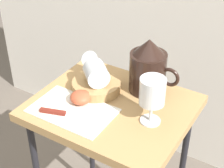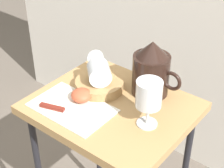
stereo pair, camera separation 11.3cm
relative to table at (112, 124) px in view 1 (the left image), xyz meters
The scene contains 8 objects.
table is the anchor object (origin of this frame).
linen_napkin 0.16m from the table, 132.93° to the right, with size 0.26×0.17×0.00m, color silver.
basket_tray 0.14m from the table, 154.46° to the left, with size 0.17×0.17×0.04m, color #AD8451.
pitcher 0.22m from the table, 66.68° to the left, with size 0.18×0.12×0.19m.
wine_glass_upright 0.24m from the table, ahead, with size 0.08×0.08×0.15m.
wine_glass_tipped_near 0.19m from the table, 155.36° to the left, with size 0.15×0.15×0.08m.
apple_half_left 0.15m from the table, 152.28° to the right, with size 0.07×0.07×0.04m, color #C15133.
knife 0.19m from the table, 127.35° to the right, with size 0.21×0.08×0.01m.
Camera 1 is at (0.49, -0.80, 1.42)m, focal length 57.51 mm.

